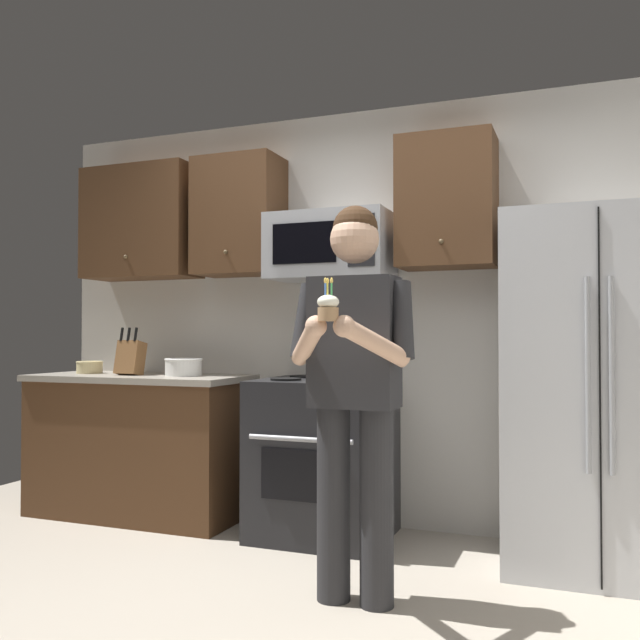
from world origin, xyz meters
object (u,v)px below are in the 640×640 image
object	(u,v)px
bowl_large_white	(184,367)
person	(354,377)
knife_block	(130,358)
bowl_small_colored	(90,367)
cupcake	(328,307)
microwave	(330,246)
refrigerator	(598,391)
oven_range	(323,458)

from	to	relation	value
bowl_large_white	person	bearing A→B (deg)	-32.05
knife_block	bowl_small_colored	xyz separation A→B (m)	(-0.38, 0.06, -0.07)
person	cupcake	distance (m)	0.44
knife_block	bowl_large_white	bearing A→B (deg)	6.92
microwave	bowl_large_white	distance (m)	1.22
refrigerator	bowl_large_white	xyz separation A→B (m)	(-2.47, 0.06, 0.08)
microwave	refrigerator	bearing A→B (deg)	-6.03
oven_range	refrigerator	world-z (taller)	refrigerator
bowl_small_colored	refrigerator	bearing A→B (deg)	-1.32
person	cupcake	world-z (taller)	person
bowl_small_colored	cupcake	world-z (taller)	cupcake
person	refrigerator	bearing A→B (deg)	39.82
oven_range	knife_block	world-z (taller)	knife_block
oven_range	cupcake	world-z (taller)	cupcake
refrigerator	cupcake	size ratio (longest dim) A/B	10.35
bowl_large_white	person	distance (m)	1.71
microwave	cupcake	world-z (taller)	microwave
microwave	bowl_large_white	bearing A→B (deg)	-173.91
microwave	refrigerator	distance (m)	1.72
oven_range	knife_block	bearing A→B (deg)	-178.75
oven_range	bowl_small_colored	bearing A→B (deg)	178.84
bowl_large_white	cupcake	distance (m)	1.93
bowl_large_white	person	world-z (taller)	person
refrigerator	person	xyz separation A→B (m)	(-1.02, -0.85, 0.10)
oven_range	refrigerator	size ratio (longest dim) A/B	0.52
knife_block	cupcake	xyz separation A→B (m)	(1.82, -1.19, 0.26)
microwave	person	world-z (taller)	microwave
microwave	knife_block	world-z (taller)	microwave
bowl_large_white	bowl_small_colored	size ratio (longest dim) A/B	1.34
oven_range	microwave	distance (m)	1.26
bowl_large_white	oven_range	bearing A→B (deg)	-0.97
oven_range	refrigerator	bearing A→B (deg)	-1.50
oven_range	bowl_small_colored	distance (m)	1.79
knife_block	bowl_small_colored	size ratio (longest dim) A/B	1.78
refrigerator	knife_block	bearing A→B (deg)	179.80
microwave	bowl_small_colored	distance (m)	1.88
cupcake	refrigerator	bearing A→B (deg)	49.15
refrigerator	bowl_large_white	world-z (taller)	refrigerator
knife_block	person	distance (m)	2.01
person	cupcake	bearing A→B (deg)	-90.00
knife_block	refrigerator	bearing A→B (deg)	-0.20
knife_block	cupcake	distance (m)	2.19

